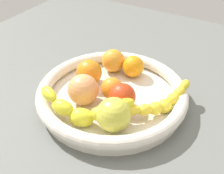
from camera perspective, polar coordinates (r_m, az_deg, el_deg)
The scene contains 11 objects.
kitchen_counter at distance 72.95cm, azimuth 0.00°, elevation -3.94°, with size 120.00×120.00×3.00cm, color slate.
fruit_bowl at distance 70.47cm, azimuth 0.00°, elevation -1.49°, with size 35.98×35.98×4.75cm.
banana_draped_left at distance 62.68cm, azimuth -5.70°, elevation -4.39°, with size 11.05×21.41×5.87cm.
banana_draped_right at distance 66.59cm, azimuth 9.88°, elevation -2.90°, with size 18.13×9.60×4.33cm.
orange_front at distance 69.20cm, azimuth -0.16°, elevation -0.33°, with size 5.25×5.25×5.25cm, color orange.
orange_mid_left at distance 78.89cm, azimuth 0.24°, elevation 5.12°, with size 6.17×6.17×6.17cm, color orange.
orange_mid_right at distance 74.06cm, azimuth -4.44°, elevation 2.86°, with size 6.47×6.47×6.47cm, color orange.
orange_rear at distance 77.06cm, azimuth 4.24°, elevation 3.96°, with size 5.63×5.63×5.63cm, color orange.
tomato_red at distance 66.12cm, azimuth 1.98°, elevation -1.86°, with size 6.16×6.16×6.16cm, color red.
apple_yellow at distance 60.52cm, azimuth 0.33°, elevation -5.38°, with size 7.31×7.31×7.31cm, color #D4CE43.
peach_blush at distance 67.62cm, azimuth -5.61°, elevation -0.50°, with size 7.20×7.20×7.20cm, color #F69E62.
Camera 1 is at (47.94, 28.42, 48.57)cm, focal length 47.18 mm.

